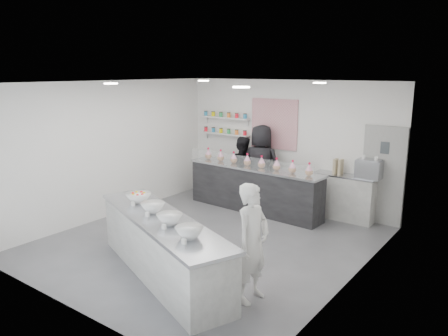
# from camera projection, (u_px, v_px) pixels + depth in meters

# --- Properties ---
(floor) EXTENTS (6.00, 6.00, 0.00)m
(floor) POSITION_uv_depth(u_px,v_px,m) (209.00, 242.00, 8.36)
(floor) COLOR #515156
(floor) RESTS_ON ground
(ceiling) EXTENTS (6.00, 6.00, 0.00)m
(ceiling) POSITION_uv_depth(u_px,v_px,m) (208.00, 82.00, 7.70)
(ceiling) COLOR white
(ceiling) RESTS_ON floor
(back_wall) EXTENTS (5.50, 0.00, 5.50)m
(back_wall) POSITION_uv_depth(u_px,v_px,m) (287.00, 144.00, 10.38)
(back_wall) COLOR white
(back_wall) RESTS_ON floor
(left_wall) EXTENTS (0.00, 6.00, 6.00)m
(left_wall) POSITION_uv_depth(u_px,v_px,m) (111.00, 150.00, 9.63)
(left_wall) COLOR white
(left_wall) RESTS_ON floor
(right_wall) EXTENTS (0.00, 6.00, 6.00)m
(right_wall) POSITION_uv_depth(u_px,v_px,m) (354.00, 189.00, 6.43)
(right_wall) COLOR white
(right_wall) RESTS_ON floor
(back_door) EXTENTS (0.88, 0.04, 2.10)m
(back_door) POSITION_uv_depth(u_px,v_px,m) (383.00, 176.00, 9.12)
(back_door) COLOR gray
(back_door) RESTS_ON floor
(pattern_panel) EXTENTS (1.25, 0.03, 1.20)m
(pattern_panel) POSITION_uv_depth(u_px,v_px,m) (274.00, 124.00, 10.47)
(pattern_panel) COLOR #B5364E
(pattern_panel) RESTS_ON back_wall
(jar_shelf_lower) EXTENTS (1.45, 0.22, 0.04)m
(jar_shelf_lower) POSITION_uv_depth(u_px,v_px,m) (225.00, 134.00, 11.30)
(jar_shelf_lower) COLOR silver
(jar_shelf_lower) RESTS_ON back_wall
(jar_shelf_upper) EXTENTS (1.45, 0.22, 0.04)m
(jar_shelf_upper) POSITION_uv_depth(u_px,v_px,m) (225.00, 118.00, 11.21)
(jar_shelf_upper) COLOR silver
(jar_shelf_upper) RESTS_ON back_wall
(preserve_jars) EXTENTS (1.45, 0.10, 0.56)m
(preserve_jars) POSITION_uv_depth(u_px,v_px,m) (225.00, 123.00, 11.22)
(preserve_jars) COLOR #FC1A2E
(preserve_jars) RESTS_ON jar_shelf_lower
(downlight_0) EXTENTS (0.24, 0.24, 0.02)m
(downlight_0) POSITION_uv_depth(u_px,v_px,m) (111.00, 84.00, 7.73)
(downlight_0) COLOR white
(downlight_0) RESTS_ON ceiling
(downlight_1) EXTENTS (0.24, 0.24, 0.02)m
(downlight_1) POSITION_uv_depth(u_px,v_px,m) (241.00, 87.00, 6.11)
(downlight_1) COLOR white
(downlight_1) RESTS_ON ceiling
(downlight_2) EXTENTS (0.24, 0.24, 0.02)m
(downlight_2) POSITION_uv_depth(u_px,v_px,m) (203.00, 81.00, 9.77)
(downlight_2) COLOR white
(downlight_2) RESTS_ON ceiling
(downlight_3) EXTENTS (0.24, 0.24, 0.02)m
(downlight_3) POSITION_uv_depth(u_px,v_px,m) (320.00, 83.00, 8.15)
(downlight_3) COLOR white
(downlight_3) RESTS_ON ceiling
(prep_counter) EXTENTS (3.58, 2.07, 0.96)m
(prep_counter) POSITION_uv_depth(u_px,v_px,m) (162.00, 247.00, 6.90)
(prep_counter) COLOR #9A9A96
(prep_counter) RESTS_ON floor
(back_bar) EXTENTS (3.42, 0.79, 1.05)m
(back_bar) POSITION_uv_depth(u_px,v_px,m) (254.00, 189.00, 10.09)
(back_bar) COLOR black
(back_bar) RESTS_ON floor
(sneeze_guard) EXTENTS (3.34, 0.18, 0.29)m
(sneeze_guard) POSITION_uv_depth(u_px,v_px,m) (247.00, 163.00, 9.72)
(sneeze_guard) COLOR white
(sneeze_guard) RESTS_ON back_bar
(espresso_ledge) EXTENTS (1.35, 0.43, 1.00)m
(espresso_ledge) POSITION_uv_depth(u_px,v_px,m) (343.00, 197.00, 9.53)
(espresso_ledge) COLOR #9A9A96
(espresso_ledge) RESTS_ON floor
(espresso_machine) EXTENTS (0.51, 0.35, 0.39)m
(espresso_machine) POSITION_uv_depth(u_px,v_px,m) (369.00, 169.00, 9.08)
(espresso_machine) COLOR #93969E
(espresso_machine) RESTS_ON espresso_ledge
(cup_stacks) EXTENTS (0.24, 0.24, 0.33)m
(cup_stacks) POSITION_uv_depth(u_px,v_px,m) (338.00, 167.00, 9.48)
(cup_stacks) COLOR gray
(cup_stacks) RESTS_ON espresso_ledge
(prep_bowls) EXTENTS (2.36, 1.34, 0.16)m
(prep_bowls) POSITION_uv_depth(u_px,v_px,m) (161.00, 213.00, 6.78)
(prep_bowls) COLOR white
(prep_bowls) RESTS_ON prep_counter
(label_cards) EXTENTS (2.01, 0.04, 0.07)m
(label_cards) POSITION_uv_depth(u_px,v_px,m) (147.00, 227.00, 6.30)
(label_cards) COLOR white
(label_cards) RESTS_ON prep_counter
(cookie_bags) EXTENTS (2.97, 0.31, 0.29)m
(cookie_bags) POSITION_uv_depth(u_px,v_px,m) (254.00, 161.00, 9.94)
(cookie_bags) COLOR pink
(cookie_bags) RESTS_ON back_bar
(woman_prep) EXTENTS (0.43, 0.64, 1.71)m
(woman_prep) POSITION_uv_depth(u_px,v_px,m) (252.00, 243.00, 6.08)
(woman_prep) COLOR silver
(woman_prep) RESTS_ON floor
(staff_left) EXTENTS (0.92, 0.79, 1.63)m
(staff_left) POSITION_uv_depth(u_px,v_px,m) (241.00, 169.00, 10.81)
(staff_left) COLOR black
(staff_left) RESTS_ON floor
(staff_right) EXTENTS (1.05, 0.77, 1.96)m
(staff_right) POSITION_uv_depth(u_px,v_px,m) (261.00, 165.00, 10.45)
(staff_right) COLOR black
(staff_right) RESTS_ON floor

